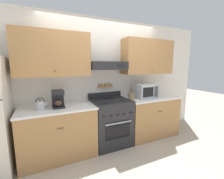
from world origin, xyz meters
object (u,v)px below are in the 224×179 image
at_px(stove_range, 111,122).
at_px(microwave, 145,91).
at_px(tea_kettle, 40,105).
at_px(coffee_maker, 58,99).
at_px(utensil_crock, 131,96).

relative_size(stove_range, microwave, 2.35).
xyz_separation_m(tea_kettle, coffee_maker, (0.27, 0.02, 0.07)).
height_order(coffee_maker, microwave, microwave).
bearing_deg(utensil_crock, tea_kettle, -180.00).
relative_size(microwave, utensil_crock, 1.49).
relative_size(stove_range, coffee_maker, 3.45).
height_order(stove_range, coffee_maker, coffee_maker).
distance_m(stove_range, tea_kettle, 1.35).
distance_m(tea_kettle, utensil_crock, 1.73).
bearing_deg(stove_range, coffee_maker, 179.55).
height_order(microwave, utensil_crock, microwave).
bearing_deg(utensil_crock, stove_range, 178.04).
relative_size(tea_kettle, microwave, 0.45).
distance_m(tea_kettle, coffee_maker, 0.28).
distance_m(stove_range, coffee_maker, 1.14).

